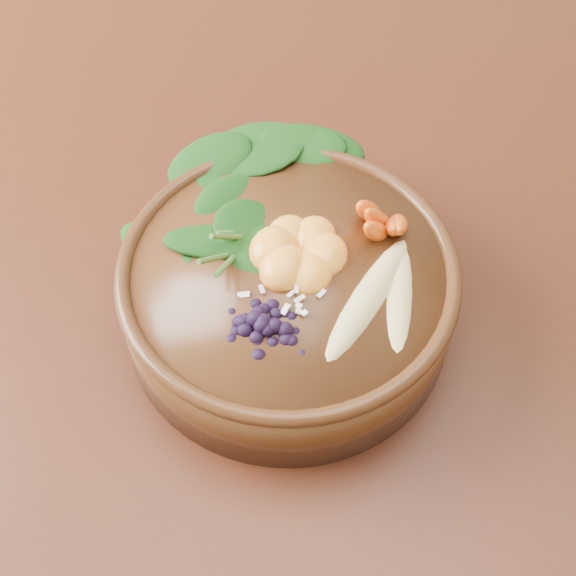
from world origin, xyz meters
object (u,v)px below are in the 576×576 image
dining_table (362,241)px  blueberry_pile (261,310)px  carrot_cluster (382,191)px  kale_heap (267,187)px  banana_halves (385,287)px  mandarin_cluster (299,242)px  stoneware_bowl (288,295)px

dining_table → blueberry_pile: size_ratio=13.03×
carrot_cluster → blueberry_pile: carrot_cluster is taller
kale_heap → banana_halves: kale_heap is taller
dining_table → carrot_cluster: 0.23m
kale_heap → carrot_cluster: (0.09, 0.01, 0.02)m
dining_table → mandarin_cluster: bearing=-95.1°
carrot_cluster → mandarin_cluster: 0.07m
kale_heap → carrot_cluster: carrot_cluster is taller
carrot_cluster → banana_halves: size_ratio=0.49×
kale_heap → blueberry_pile: size_ratio=1.42×
mandarin_cluster → blueberry_pile: (-0.00, -0.07, 0.00)m
stoneware_bowl → mandarin_cluster: mandarin_cluster is taller
kale_heap → banana_halves: (0.12, -0.06, -0.01)m
stoneware_bowl → carrot_cluster: (0.05, 0.07, 0.07)m
dining_table → kale_heap: size_ratio=9.19×
mandarin_cluster → blueberry_pile: bearing=-91.9°
dining_table → stoneware_bowl: (-0.02, -0.18, 0.13)m
kale_heap → carrot_cluster: size_ratio=2.38×
dining_table → blueberry_pile: (-0.02, -0.23, 0.18)m
dining_table → banana_halves: size_ratio=10.69×
carrot_cluster → banana_halves: (0.03, -0.07, -0.02)m
kale_heap → blueberry_pile: 0.12m
blueberry_pile → mandarin_cluster: bearing=88.1°
banana_halves → blueberry_pile: 0.09m
blueberry_pile → kale_heap: bearing=109.2°
carrot_cluster → stoneware_bowl: bearing=-123.7°
stoneware_bowl → carrot_cluster: 0.11m
banana_halves → mandarin_cluster: bearing=170.3°
dining_table → stoneware_bowl: size_ratio=6.02×
dining_table → stoneware_bowl: bearing=-95.4°
banana_halves → stoneware_bowl: bearing=-177.3°
stoneware_bowl → kale_heap: size_ratio=1.53×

